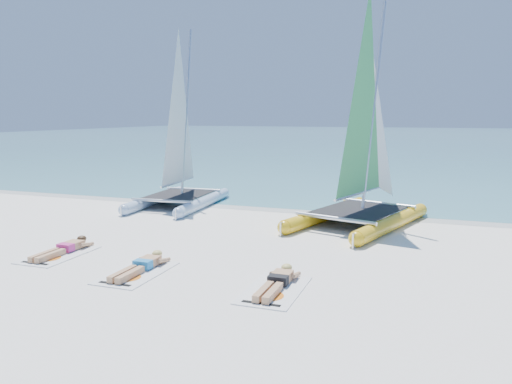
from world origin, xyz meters
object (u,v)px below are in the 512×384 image
catamaran_yellow (368,147)px  towel_c (274,290)px  sunbather_a (65,248)px  sunbather_c (277,281)px  sunbather_b (142,265)px  catamaran_blue (179,151)px  towel_b (137,273)px  towel_a (59,255)px

catamaran_yellow → towel_c: 7.07m
sunbather_a → sunbather_c: bearing=-5.8°
catamaran_yellow → sunbather_b: bearing=-103.5°
catamaran_blue → sunbather_b: (2.89, -7.04, -1.83)m
towel_b → sunbather_b: (0.00, 0.19, 0.11)m
catamaran_yellow → towel_c: catamaran_yellow is taller
catamaran_blue → catamaran_yellow: 6.69m
catamaran_blue → catamaran_yellow: (6.66, -0.58, 0.32)m
sunbather_a → catamaran_blue: bearing=93.8°
sunbather_c → towel_b: bearing=-176.4°
catamaran_blue → catamaran_yellow: bearing=-8.6°
catamaran_yellow → sunbather_c: size_ratio=4.17×
catamaran_yellow → towel_c: size_ratio=3.89×
sunbather_a → towel_b: 2.57m
catamaran_blue → sunbather_b: catamaran_blue is taller
sunbather_a → towel_b: bearing=-16.7°
sunbather_a → towel_c: (5.43, -0.74, -0.11)m
towel_c → catamaran_blue: bearing=129.0°
catamaran_yellow → sunbather_c: bearing=-80.2°
towel_a → sunbather_c: 5.44m
catamaran_yellow → sunbather_a: 8.85m
catamaran_blue → towel_b: 8.03m
sunbather_b → catamaran_blue: bearing=112.3°
towel_a → sunbather_c: size_ratio=1.07×
catamaran_blue → sunbather_b: 7.83m
towel_b → sunbather_c: (2.97, 0.19, 0.11)m
catamaran_yellow → sunbather_b: catamaran_yellow is taller
sunbather_a → towel_c: 5.48m
towel_a → sunbather_b: bearing=-8.2°
catamaran_yellow → sunbather_a: size_ratio=4.17×
sunbather_a → sunbather_c: 5.46m
sunbather_b → towel_c: size_ratio=0.93×
towel_b → sunbather_c: sunbather_c is taller
towel_a → sunbather_a: sunbather_a is taller
sunbather_a → towel_b: size_ratio=0.93×
sunbather_a → sunbather_b: 2.52m
catamaran_blue → sunbather_c: 9.34m
catamaran_blue → towel_b: catamaran_blue is taller
catamaran_blue → towel_a: catamaran_blue is taller
towel_a → sunbather_a: (0.00, 0.19, 0.11)m
towel_a → sunbather_a: 0.22m
sunbather_a → towel_b: (2.46, -0.74, -0.11)m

